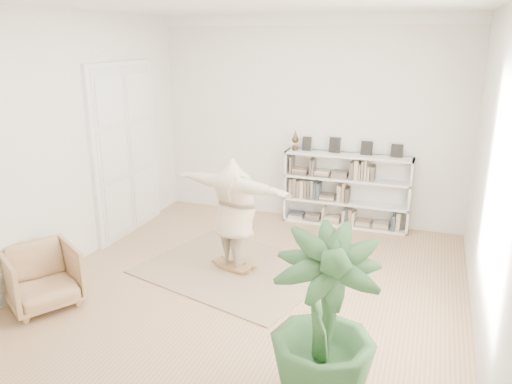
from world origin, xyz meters
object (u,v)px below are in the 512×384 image
rocker_board (235,266)px  houseplant (324,323)px  person (234,211)px  armchair (42,277)px  bookshelf (346,191)px

rocker_board → houseplant: (1.77, -2.29, 0.78)m
rocker_board → person: (-0.00, 0.00, 0.84)m
rocker_board → houseplant: size_ratio=0.31×
armchair → person: person is taller
rocker_board → person: person is taller
bookshelf → rocker_board: bookshelf is taller
person → houseplant: bearing=143.3°
rocker_board → person: size_ratio=0.27×
bookshelf → person: 2.64m
bookshelf → person: size_ratio=1.13×
armchair → rocker_board: armchair is taller
bookshelf → armchair: (-3.04, -4.07, -0.26)m
rocker_board → houseplant: bearing=-36.7°
armchair → rocker_board: size_ratio=1.61×
bookshelf → houseplant: bearing=-82.5°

